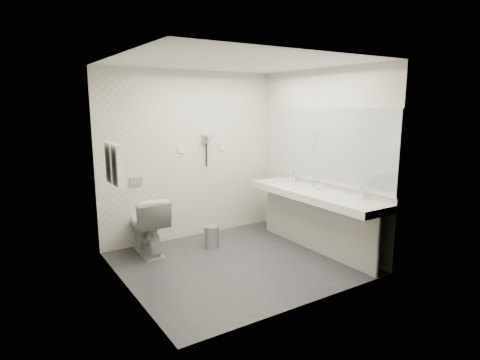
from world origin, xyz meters
TOP-DOWN VIEW (x-y plane):
  - floor at (0.00, 0.00)m, footprint 2.80×2.80m
  - ceiling at (0.00, 0.00)m, footprint 2.80×2.80m
  - wall_back at (0.00, 1.30)m, footprint 2.80×0.00m
  - wall_front at (0.00, -1.30)m, footprint 2.80×0.00m
  - wall_left at (-1.40, 0.00)m, footprint 0.00×2.60m
  - wall_right at (1.40, 0.00)m, footprint 0.00×2.60m
  - vanity_counter at (1.12, -0.20)m, footprint 0.55×2.20m
  - vanity_panel at (1.15, -0.20)m, footprint 0.03×2.15m
  - vanity_post_near at (1.18, -1.24)m, footprint 0.06×0.06m
  - vanity_post_far at (1.18, 0.84)m, footprint 0.06×0.06m
  - mirror at (1.39, -0.20)m, footprint 0.02×2.20m
  - basin_near at (1.12, -0.85)m, footprint 0.40×0.31m
  - basin_far at (1.12, 0.45)m, footprint 0.40×0.31m
  - faucet_near at (1.32, -0.85)m, footprint 0.04×0.04m
  - faucet_far at (1.32, 0.45)m, footprint 0.04×0.04m
  - soap_bottle_a at (1.26, -0.17)m, footprint 0.06×0.06m
  - soap_bottle_b at (1.24, -0.15)m, footprint 0.10×0.10m
  - glass_left at (1.33, 0.02)m, footprint 0.08×0.08m
  - toilet at (-0.84, 0.96)m, footprint 0.46×0.80m
  - flush_plate at (-0.85, 1.29)m, footprint 0.18×0.02m
  - pedal_bin at (0.00, 0.67)m, footprint 0.25×0.25m
  - bin_lid at (0.00, 0.67)m, footprint 0.21×0.21m
  - towel_rail at (-1.35, 0.55)m, footprint 0.02×0.62m
  - towel_near at (-1.34, 0.41)m, footprint 0.07×0.24m
  - towel_far at (-1.34, 0.69)m, footprint 0.07×0.24m
  - dryer_cradle at (0.25, 1.27)m, footprint 0.10×0.04m
  - dryer_barrel at (0.25, 1.20)m, footprint 0.08×0.14m
  - dryer_cord at (0.25, 1.26)m, footprint 0.02×0.02m
  - switch_plate_a at (-0.15, 1.29)m, footprint 0.09×0.02m
  - switch_plate_b at (0.55, 1.29)m, footprint 0.09×0.02m

SIDE VIEW (x-z plane):
  - floor at x=0.00m, z-range 0.00..0.00m
  - pedal_bin at x=0.00m, z-range 0.00..0.30m
  - bin_lid at x=0.00m, z-range 0.30..0.31m
  - vanity_panel at x=1.15m, z-range 0.00..0.75m
  - vanity_post_near at x=1.18m, z-range 0.00..0.75m
  - vanity_post_far at x=1.18m, z-range 0.00..0.75m
  - toilet at x=-0.84m, z-range 0.00..0.80m
  - vanity_counter at x=1.12m, z-range 0.75..0.85m
  - basin_near at x=1.12m, z-range 0.81..0.86m
  - basin_far at x=1.12m, z-range 0.81..0.86m
  - soap_bottle_b at x=1.24m, z-range 0.85..0.94m
  - soap_bottle_a at x=1.26m, z-range 0.85..0.95m
  - glass_left at x=1.33m, z-range 0.85..0.97m
  - faucet_near at x=1.32m, z-range 0.85..1.00m
  - faucet_far at x=1.32m, z-range 0.85..1.00m
  - flush_plate at x=-0.85m, z-range 0.89..1.01m
  - wall_back at x=0.00m, z-range -0.15..2.65m
  - wall_front at x=0.00m, z-range -0.15..2.65m
  - wall_left at x=-1.40m, z-range -0.05..2.55m
  - wall_right at x=1.40m, z-range -0.05..2.55m
  - dryer_cord at x=0.25m, z-range 1.07..1.43m
  - towel_near at x=-1.34m, z-range 1.09..1.57m
  - towel_far at x=-1.34m, z-range 1.09..1.57m
  - switch_plate_a at x=-0.15m, z-range 1.31..1.40m
  - switch_plate_b at x=0.55m, z-range 1.31..1.40m
  - mirror at x=1.39m, z-range 0.92..1.98m
  - dryer_cradle at x=0.25m, z-range 1.43..1.57m
  - dryer_barrel at x=0.25m, z-range 1.49..1.57m
  - towel_rail at x=-1.35m, z-range 1.54..1.56m
  - ceiling at x=0.00m, z-range 2.50..2.50m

